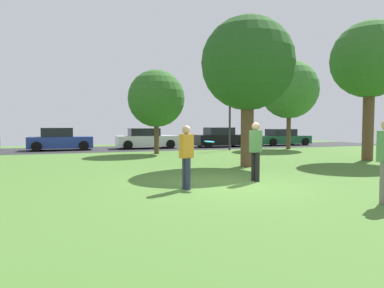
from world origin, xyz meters
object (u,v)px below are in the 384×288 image
object	(u,v)px
person_catcher	(186,154)
parked_car_green	(283,138)
frisbee_disc	(209,142)
oak_tree_left	(370,61)
person_thrower	(256,149)
parked_car_black	(221,138)
maple_tree_far	(248,64)
street_lamp_post	(230,117)
birch_tree_lone	(289,89)
parked_car_blue	(60,140)
parked_car_white	(146,139)
oak_tree_center	(156,99)

from	to	relation	value
person_catcher	parked_car_green	world-z (taller)	person_catcher
person_catcher	frisbee_disc	bearing A→B (deg)	0.00
oak_tree_left	person_thrower	world-z (taller)	oak_tree_left
parked_car_black	parked_car_green	bearing A→B (deg)	2.58
maple_tree_far	street_lamp_post	world-z (taller)	maple_tree_far
maple_tree_far	person_thrower	world-z (taller)	maple_tree_far
birch_tree_lone	parked_car_blue	xyz separation A→B (m)	(-15.27, 4.27, -3.53)
maple_tree_far	parked_car_white	xyz separation A→B (m)	(-1.55, 12.33, -3.43)
person_thrower	parked_car_black	bearing A→B (deg)	-123.49
oak_tree_center	birch_tree_lone	size ratio (longest dim) A/B	0.78
oak_tree_center	person_thrower	size ratio (longest dim) A/B	2.81
oak_tree_center	frisbee_disc	bearing A→B (deg)	-96.26
birch_tree_lone	parked_car_white	size ratio (longest dim) A/B	1.43
parked_car_black	parked_car_blue	bearing A→B (deg)	178.48
parked_car_black	maple_tree_far	bearing A→B (deg)	-109.79
birch_tree_lone	parked_car_green	distance (m)	6.04
parked_car_blue	frisbee_disc	bearing A→B (deg)	-75.23
oak_tree_left	person_catcher	bearing A→B (deg)	-158.98
parked_car_black	parked_car_green	xyz separation A→B (m)	(5.89, 0.27, -0.06)
oak_tree_center	person_thrower	distance (m)	10.90
oak_tree_left	parked_car_black	world-z (taller)	oak_tree_left
oak_tree_left	birch_tree_lone	size ratio (longest dim) A/B	1.04
person_catcher	street_lamp_post	xyz separation A→B (m)	(7.35, 12.54, 1.34)
person_thrower	parked_car_green	world-z (taller)	person_thrower
oak_tree_center	parked_car_black	xyz separation A→B (m)	(6.34, 4.80, -2.55)
maple_tree_far	parked_car_blue	bearing A→B (deg)	120.99
oak_tree_left	street_lamp_post	distance (m)	9.39
parked_car_white	street_lamp_post	bearing A→B (deg)	-36.36
parked_car_green	street_lamp_post	size ratio (longest dim) A/B	1.00
oak_tree_left	parked_car_white	distance (m)	15.18
parked_car_blue	person_catcher	bearing A→B (deg)	-77.72
birch_tree_lone	maple_tree_far	bearing A→B (deg)	-133.85
oak_tree_center	parked_car_green	xyz separation A→B (m)	(12.23, 5.06, -2.61)
parked_car_blue	street_lamp_post	bearing A→B (deg)	-18.99
frisbee_disc	parked_car_blue	world-z (taller)	parked_car_blue
parked_car_white	parked_car_blue	bearing A→B (deg)	179.29
parked_car_black	frisbee_disc	bearing A→B (deg)	-115.52
oak_tree_left	person_thrower	size ratio (longest dim) A/B	3.74
parked_car_blue	parked_car_black	size ratio (longest dim) A/B	0.97
maple_tree_far	parked_car_blue	xyz separation A→B (m)	(-7.45, 12.41, -3.42)
oak_tree_center	frisbee_disc	xyz separation A→B (m)	(-1.21, -11.02, -2.02)
maple_tree_far	person_catcher	size ratio (longest dim) A/B	3.64
birch_tree_lone	person_catcher	bearing A→B (deg)	-134.29
person_thrower	parked_car_blue	bearing A→B (deg)	-82.06
oak_tree_left	street_lamp_post	xyz separation A→B (m)	(-3.07, 8.53, -2.45)
parked_car_blue	oak_tree_center	bearing A→B (deg)	-43.10
person_catcher	parked_car_black	world-z (taller)	person_catcher
oak_tree_center	parked_car_blue	xyz separation A→B (m)	(-5.46, 5.11, -2.55)
parked_car_blue	parked_car_black	xyz separation A→B (m)	(11.80, -0.31, 0.01)
birch_tree_lone	parked_car_white	distance (m)	10.86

